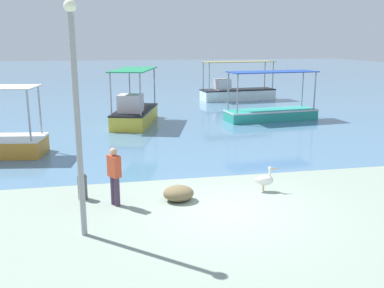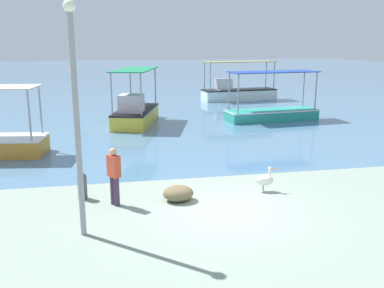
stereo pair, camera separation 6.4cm
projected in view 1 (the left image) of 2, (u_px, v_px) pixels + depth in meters
ground at (227, 210)px, 11.87m from camera, size 120.00×120.00×0.00m
harbor_water at (130, 75)px, 57.60m from camera, size 110.00×90.00×0.00m
fishing_boat_far_left at (271, 111)px, 25.23m from camera, size 5.59×2.22×2.85m
fishing_boat_near_right at (135, 112)px, 23.83m from camera, size 3.06×5.14×3.06m
fishing_boat_center at (236, 92)px, 33.67m from camera, size 5.96×2.30×3.00m
pelican at (265, 180)px, 13.29m from camera, size 0.81×0.35×0.80m
lamp_post at (77, 109)px, 9.67m from camera, size 0.28×0.28×5.46m
mooring_bollard at (82, 185)px, 12.64m from camera, size 0.29×0.29×0.80m
fisherman_standing at (114, 175)px, 12.05m from camera, size 0.40×0.46×1.69m
net_pile at (178, 193)px, 12.55m from camera, size 0.91×0.77×0.45m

